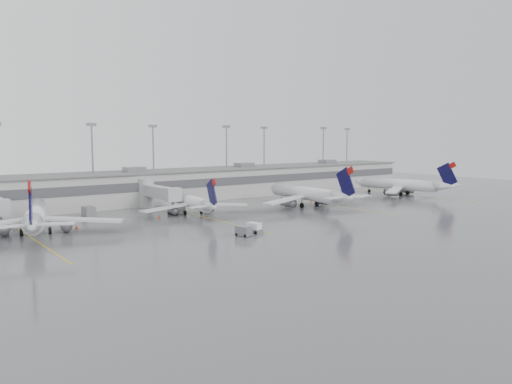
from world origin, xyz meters
TOP-DOWN VIEW (x-y plane):
  - ground at (0.00, 0.00)m, footprint 260.00×260.00m
  - terminal at (-0.01, 57.98)m, footprint 152.00×17.00m
  - light_masts at (0.00, 63.75)m, footprint 142.40×8.00m
  - jet_bridge_right at (-20.50, 45.72)m, footprint 4.00×17.20m
  - stand_markings at (-0.00, 24.00)m, footprint 105.25×40.00m
  - jet_far_left at (-51.11, 29.02)m, footprint 28.71×32.62m
  - jet_mid_left at (-17.34, 32.84)m, footprint 24.53×27.71m
  - jet_mid_right at (11.15, 25.82)m, footprint 29.70×33.43m
  - jet_far_right at (50.36, 27.14)m, footprint 28.40×32.10m
  - baggage_tug at (-19.60, 6.90)m, footprint 2.48×3.23m
  - baggage_cart at (-22.80, 5.70)m, footprint 2.18×3.02m
  - gse_uld_a at (-52.03, 37.71)m, footprint 2.65×2.02m
  - gse_uld_b at (-18.95, 36.05)m, footprint 2.95×2.55m
  - gse_uld_c at (21.95, 43.41)m, footprint 2.15×1.45m
  - gse_loader at (-36.93, 43.47)m, footprint 2.20×3.44m
  - cone_a at (-43.70, 30.18)m, footprint 0.49×0.49m
  - cone_b at (-25.77, 32.26)m, footprint 0.46×0.46m
  - cone_c at (17.31, 31.17)m, footprint 0.44×0.44m
  - cone_d at (46.70, 29.22)m, footprint 0.49×0.49m

SIDE VIEW (x-z plane):
  - ground at x=0.00m, z-range 0.00..0.00m
  - stand_markings at x=0.00m, z-range 0.00..0.01m
  - cone_c at x=17.31m, z-range 0.00..0.71m
  - cone_b at x=-25.77m, z-range 0.00..0.72m
  - cone_d at x=46.70m, z-range 0.00..0.77m
  - cone_a at x=-43.70m, z-range 0.00..0.78m
  - baggage_tug at x=-19.60m, z-range -0.20..1.65m
  - gse_uld_c at x=21.95m, z-range 0.00..1.51m
  - gse_uld_a at x=-52.03m, z-range 0.00..1.69m
  - gse_uld_b at x=-18.95m, z-range 0.00..1.76m
  - baggage_cart at x=-22.80m, z-range 0.04..1.78m
  - gse_loader at x=-36.93m, z-range 0.00..2.12m
  - jet_mid_left at x=-17.34m, z-range -1.71..7.31m
  - jet_far_right at x=50.36m, z-range -1.98..8.47m
  - jet_far_left at x=-51.11m, z-range -2.04..8.75m
  - jet_mid_right at x=11.15m, z-range -2.05..8.77m
  - jet_bridge_right at x=-20.50m, z-range 0.37..7.37m
  - terminal at x=-0.01m, z-range -0.55..8.90m
  - light_masts at x=0.00m, z-range 1.73..22.33m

